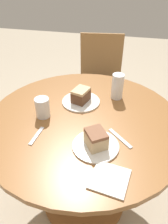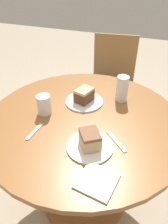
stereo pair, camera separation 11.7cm
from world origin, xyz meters
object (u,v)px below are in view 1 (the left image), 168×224
cake_slice_far (81,95)px  glass_water (117,87)px  chair (100,86)px  cake_slice_near (96,139)px  plate_far (81,101)px  plate_near (96,146)px  glass_lemonade (43,108)px

cake_slice_far → glass_water: size_ratio=0.80×
chair → cake_slice_near: bearing=-89.9°
cake_slice_near → glass_water: glass_water is taller
plate_far → glass_water: 0.24m
chair → plate_near: chair is taller
plate_near → cake_slice_near: bearing=-90.0°
chair → cake_slice_far: 0.81m
cake_slice_near → cake_slice_far: size_ratio=1.03×
cake_slice_near → glass_water: (0.05, 0.45, 0.02)m
plate_far → glass_lemonade: 0.25m
chair → glass_lemonade: 0.99m
cake_slice_near → glass_lemonade: glass_lemonade is taller
plate_near → plate_far: (-0.15, 0.35, 0.00)m
cake_slice_near → glass_lemonade: (-0.32, 0.17, -0.00)m
glass_lemonade → chair: bearing=78.7°
chair → cake_slice_near: chair is taller
cake_slice_near → cake_slice_far: (-0.15, 0.35, -0.00)m
chair → plate_far: (-0.01, -0.74, 0.30)m
plate_near → glass_water: glass_water is taller
chair → plate_far: bearing=-98.1°
chair → cake_slice_far: (-0.01, -0.74, 0.34)m
glass_lemonade → glass_water: glass_water is taller
plate_far → glass_lemonade: (-0.17, -0.18, 0.04)m
cake_slice_near → plate_far: bearing=113.4°
chair → plate_near: size_ratio=4.23×
plate_near → cake_slice_far: bearing=113.4°
chair → plate_near: bearing=-89.9°
plate_far → cake_slice_far: bearing=-90.0°
plate_near → plate_far: bearing=113.4°
chair → glass_water: chair is taller
cake_slice_far → plate_far: bearing=90.0°
plate_near → glass_lemonade: (-0.32, 0.17, 0.04)m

